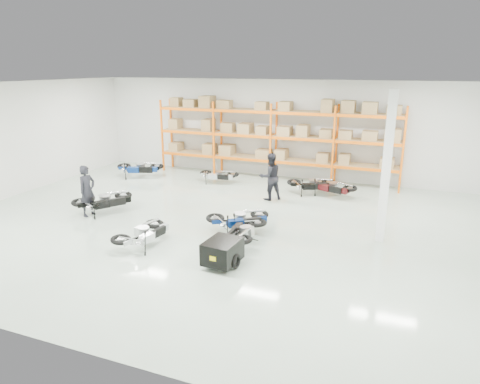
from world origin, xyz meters
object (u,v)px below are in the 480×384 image
at_px(person_left, 87,191).
at_px(moto_back_b, 218,173).
at_px(moto_touring_right, 244,227).
at_px(moto_back_d, 332,184).
at_px(person_back, 270,177).
at_px(moto_back_a, 139,165).
at_px(moto_black_far_left, 104,198).
at_px(trailer, 223,252).
at_px(moto_silver_left, 144,230).
at_px(moto_back_c, 312,182).
at_px(moto_blue_centre, 239,216).

bearing_deg(person_left, moto_back_b, -15.41).
height_order(moto_touring_right, moto_back_b, moto_touring_right).
distance_m(moto_back_d, person_back, 2.58).
distance_m(moto_back_a, person_back, 6.90).
distance_m(moto_back_a, person_left, 5.41).
distance_m(moto_touring_right, person_back, 4.54).
height_order(moto_back_a, person_left, person_left).
bearing_deg(moto_touring_right, person_left, 175.29).
height_order(moto_touring_right, person_left, person_left).
distance_m(moto_black_far_left, moto_touring_right, 5.69).
distance_m(trailer, person_left, 6.32).
bearing_deg(moto_silver_left, moto_back_d, -112.35).
xyz_separation_m(moto_touring_right, moto_back_a, (-7.39, 5.58, 0.07)).
distance_m(moto_touring_right, moto_back_c, 5.87).
relative_size(moto_black_far_left, moto_back_a, 0.98).
xyz_separation_m(moto_silver_left, moto_back_c, (3.44, 7.07, 0.01)).
xyz_separation_m(moto_blue_centre, moto_back_c, (1.28, 4.97, -0.01)).
xyz_separation_m(moto_back_b, person_left, (-2.48, -5.60, 0.43)).
bearing_deg(moto_back_c, moto_black_far_left, 107.63).
relative_size(person_left, person_back, 0.97).
relative_size(moto_blue_centre, moto_back_b, 1.13).
distance_m(moto_blue_centre, moto_back_d, 5.35).
bearing_deg(moto_back_b, moto_blue_centre, -155.72).
height_order(moto_back_b, person_left, person_left).
relative_size(moto_blue_centre, moto_touring_right, 1.05).
height_order(moto_back_a, moto_back_c, moto_back_a).
distance_m(moto_touring_right, person_left, 6.01).
relative_size(trailer, moto_back_c, 0.99).
bearing_deg(person_left, moto_black_far_left, -31.09).
bearing_deg(moto_blue_centre, person_left, 59.35).
bearing_deg(trailer, moto_silver_left, 177.80).
relative_size(moto_silver_left, trailer, 0.99).
bearing_deg(moto_black_far_left, moto_touring_right, -153.20).
xyz_separation_m(moto_blue_centre, person_left, (-5.51, -0.47, 0.36)).
bearing_deg(moto_back_c, moto_silver_left, 133.73).
relative_size(moto_touring_right, person_back, 0.91).
bearing_deg(person_back, trailer, 53.92).
relative_size(moto_back_d, person_back, 0.92).
distance_m(trailer, moto_back_d, 7.54).
relative_size(moto_back_a, moto_back_b, 1.22).
xyz_separation_m(moto_silver_left, moto_back_a, (-4.75, 6.84, 0.06)).
bearing_deg(person_back, moto_back_d, 168.69).
relative_size(moto_back_a, moto_back_d, 1.11).
bearing_deg(person_back, person_left, -4.40).
bearing_deg(moto_back_a, moto_back_b, -103.90).
relative_size(moto_black_far_left, moto_back_c, 1.08).
bearing_deg(moto_touring_right, moto_blue_centre, 118.46).
height_order(trailer, moto_back_b, moto_back_b).
bearing_deg(trailer, moto_back_c, 89.08).
bearing_deg(moto_black_far_left, person_left, 85.24).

